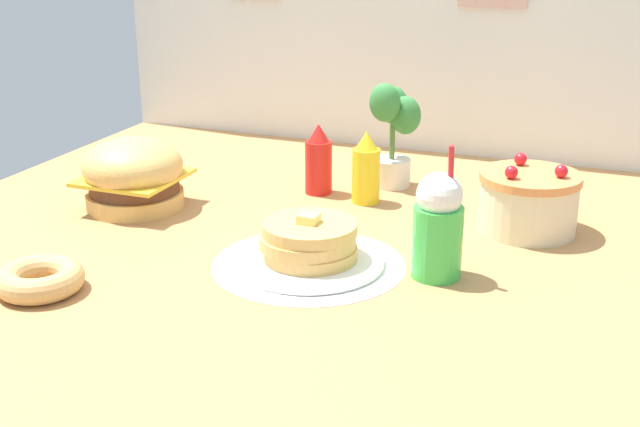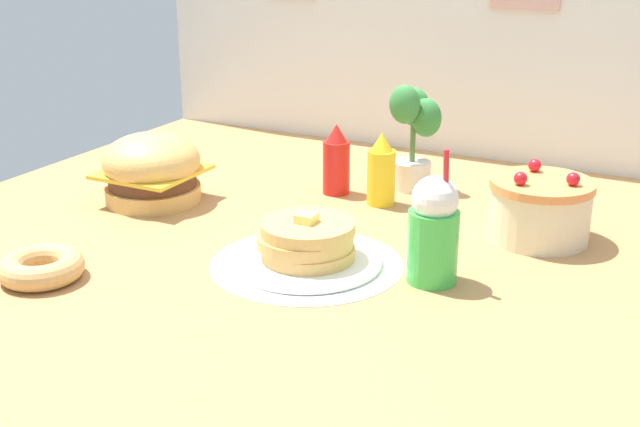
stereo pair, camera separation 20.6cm
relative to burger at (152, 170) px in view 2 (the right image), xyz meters
The scene contains 10 objects.
ground_plane 0.63m from the burger, 14.95° to the right, with size 2.28×2.14×0.02m, color #B27F4C.
doily_mat 0.67m from the burger, 18.46° to the right, with size 0.47×0.47×0.00m, color white.
burger is the anchor object (origin of this frame).
pancake_stack 0.66m from the burger, 18.49° to the right, with size 0.36×0.36×0.13m.
layer_cake 1.10m from the burger, 11.48° to the left, with size 0.27×0.27×0.20m.
ketchup_bottle 0.55m from the burger, 35.54° to the left, with size 0.08×0.08×0.21m.
mustard_bottle 0.67m from the burger, 25.40° to the left, with size 0.08×0.08×0.21m.
cream_soda_cup 0.94m from the burger, ahead, with size 0.12×0.12×0.32m.
donut_pink_glaze 0.58m from the burger, 78.39° to the right, with size 0.20×0.20×0.06m.
potted_plant 0.79m from the burger, 36.63° to the left, with size 0.15×0.13×0.33m.
Camera 2 is at (0.93, -1.71, 0.82)m, focal length 47.48 mm.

